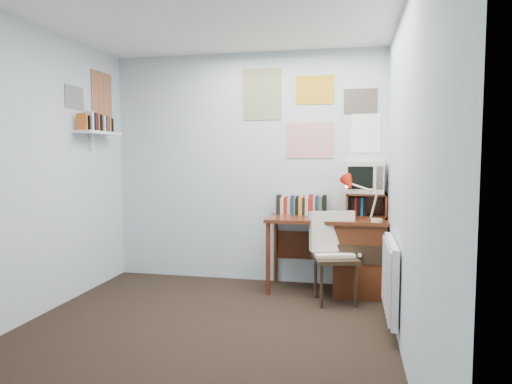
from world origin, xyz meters
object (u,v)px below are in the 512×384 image
Objects in this scene: desk_lamp at (377,201)px; tv_riser at (366,205)px; radiator at (391,278)px; wall_shelf at (98,133)px; desk at (353,253)px; crt_tv at (365,176)px; desk_chair at (335,259)px.

desk_lamp is 0.32m from tv_riser.
wall_shelf reaches higher than radiator.
wall_shelf reaches higher than desk.
crt_tv is at bearing 99.76° from radiator.
tv_riser reaches higher than desk.
crt_tv reaches higher than desk.
crt_tv is (-0.11, 0.32, 0.23)m from desk_lamp.
tv_riser is (-0.09, 0.30, -0.07)m from desk_lamp.
radiator is 1.29× the size of wall_shelf.
desk_lamp reaches higher than desk_chair.
radiator is at bearing -82.84° from desk_lamp.
tv_riser is 0.50× the size of radiator.
desk is 3.25× the size of crt_tv.
desk is 0.51m from tv_riser.
radiator is (0.18, -1.06, -0.77)m from crt_tv.
desk_chair is at bearing -115.59° from desk.
tv_riser is (0.29, 0.46, 0.47)m from desk_chair.
desk_lamp is 2.87m from wall_shelf.
tv_riser is 1.08× the size of crt_tv.
tv_riser reaches higher than desk_chair.
tv_riser is at bearing 42.96° from desk.
desk_chair is 2.69m from wall_shelf.
desk_chair is at bearing 128.19° from radiator.
radiator is (0.29, -0.93, 0.01)m from desk.
tv_riser is 2.83m from wall_shelf.
desk_lamp is at bearing 3.88° from wall_shelf.
desk_lamp is at bearing -72.86° from tv_riser.
desk_lamp is 1.06× the size of crt_tv.
desk is at bearing 139.13° from desk_lamp.
crt_tv is (0.27, 0.48, 0.77)m from desk_chair.
radiator is at bearing -80.72° from tv_riser.
wall_shelf is at bearing -174.92° from desk_lamp.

